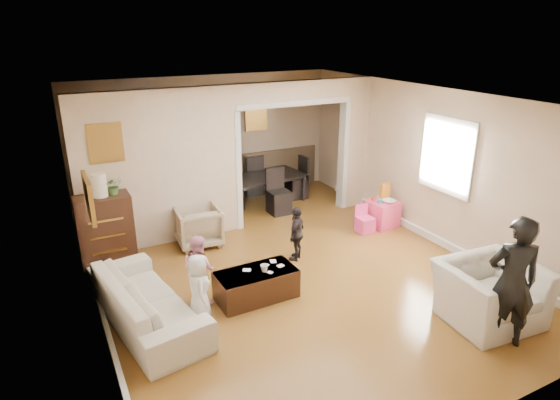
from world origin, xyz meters
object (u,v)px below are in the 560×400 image
coffee_cup (264,268)px  dining_table (265,190)px  table_lamp (99,185)px  coffee_table (256,285)px  play_table (382,213)px  child_kneel_a (199,289)px  adult_person (512,283)px  armchair_back (198,226)px  cyan_cup (380,201)px  child_kneel_b (199,269)px  dresser (106,231)px  armchair_front (489,293)px  sofa (146,300)px  child_toddler (297,234)px

coffee_cup → dining_table: size_ratio=0.06×
table_lamp → coffee_table: (1.64, -1.98, -1.09)m
play_table → child_kneel_a: size_ratio=0.55×
adult_person → armchair_back: bearing=-32.2°
coffee_cup → child_kneel_a: 0.96m
cyan_cup → child_kneel_b: bearing=-167.1°
dresser → dining_table: size_ratio=0.67×
armchair_front → sofa: bearing=158.7°
coffee_table → cyan_cup: 3.24m
sofa → dresser: size_ratio=1.91×
sofa → child_kneel_b: (0.75, 0.19, 0.17)m
armchair_back → dining_table: (1.87, 1.29, -0.04)m
adult_person → play_table: bearing=-76.7°
armchair_back → coffee_cup: (0.26, -2.05, 0.12)m
cyan_cup → child_kneel_b: 3.81m
dining_table → armchair_back: bearing=-152.1°
child_kneel_a → armchair_back: bearing=-8.9°
armchair_front → dresser: bearing=142.0°
armchair_front → coffee_table: (-2.39, 1.80, -0.17)m
table_lamp → dresser: bearing=0.0°
cyan_cup → child_toddler: child_toddler is taller
child_kneel_a → dining_table: bearing=-27.8°
armchair_front → child_kneel_a: 3.64m
coffee_cup → child_toddler: bearing=40.1°
dresser → coffee_cup: bearing=-49.4°
sofa → child_kneel_a: size_ratio=2.35×
table_lamp → armchair_back: bearing=0.7°
armchair_front → coffee_cup: bearing=147.8°
sofa → child_toddler: (2.50, 0.64, 0.13)m
coffee_cup → child_toddler: 1.24m
table_lamp → sofa: bearing=-84.3°
child_kneel_a → dresser: bearing=29.1°
table_lamp → dining_table: 3.73m
dresser → adult_person: adult_person is taller
coffee_cup → cyan_cup: (2.91, 1.20, 0.07)m
armchair_back → adult_person: bearing=123.2°
cyan_cup → dining_table: 2.51m
armchair_back → dresser: (-1.47, -0.02, 0.22)m
armchair_front → dresser: (-4.03, 3.77, 0.18)m
table_lamp → child_toddler: bearing=-24.6°
table_lamp → child_kneel_a: 2.42m
armchair_back → armchair_front: size_ratio=0.64×
coffee_cup → child_toddler: child_toddler is taller
child_kneel_a → child_toddler: size_ratio=1.02×
child_kneel_a → child_toddler: bearing=-55.9°
armchair_back → cyan_cup: armchair_back is taller
armchair_back → child_kneel_b: (-0.54, -1.70, 0.14)m
cyan_cup → child_toddler: size_ratio=0.09×
sofa → play_table: 4.69m
armchair_back → dresser: bearing=5.0°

